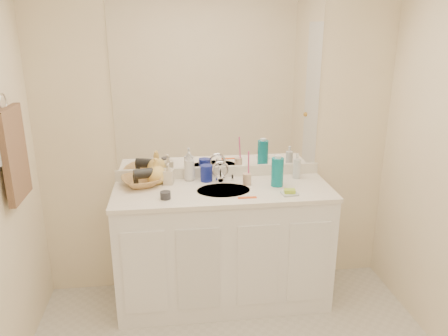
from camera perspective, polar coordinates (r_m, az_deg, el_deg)
name	(u,v)px	position (r m, az deg, el deg)	size (l,w,h in m)	color
wall_back	(218,135)	(3.20, -0.73, 4.36)	(2.60, 0.02, 2.40)	#FEECC7
vanity_cabinet	(223,247)	(3.22, -0.11, -10.34)	(1.50, 0.55, 0.85)	white
countertop	(223,191)	(3.04, -0.12, -3.03)	(1.52, 0.57, 0.03)	white
backsplash	(219,172)	(3.26, -0.68, -0.49)	(1.52, 0.03, 0.08)	white
sink_basin	(223,192)	(3.02, -0.07, -3.11)	(0.37, 0.37, 0.02)	#BCB5A4
faucet	(220,174)	(3.16, -0.48, -0.80)	(0.02, 0.02, 0.11)	silver
mirror	(218,85)	(3.13, -0.75, 10.76)	(1.48, 0.01, 1.20)	white
blue_mug	(206,173)	(3.17, -2.31, -0.67)	(0.09, 0.09, 0.12)	navy
tan_cup	(247,179)	(3.11, 3.02, -1.45)	(0.06, 0.06, 0.08)	beige
toothbrush	(249,164)	(3.07, 3.24, 0.47)	(0.01, 0.01, 0.20)	#DE3A85
mouthwash_bottle	(277,172)	(3.08, 6.98, -0.52)	(0.09, 0.09, 0.20)	#0A7683
clear_pump_bottle	(297,169)	(3.27, 9.47, -0.10)	(0.05, 0.05, 0.15)	silver
soap_dish	(290,194)	(2.96, 8.56, -3.34)	(0.11, 0.08, 0.01)	silver
green_soap	(290,191)	(2.96, 8.57, -3.01)	(0.07, 0.05, 0.03)	#AAD133
orange_comb	(247,197)	(2.88, 3.04, -3.87)	(0.13, 0.03, 0.01)	#ED5218
dark_jar	(165,195)	(2.88, -7.66, -3.54)	(0.07, 0.07, 0.05)	#2A2A30
soap_bottle_white	(190,166)	(3.18, -4.52, 0.23)	(0.08, 0.08, 0.21)	silver
soap_bottle_cream	(168,174)	(3.13, -7.28, -0.75)	(0.07, 0.07, 0.15)	beige
soap_bottle_yellow	(156,171)	(3.15, -8.85, -0.40)	(0.15, 0.15, 0.19)	#FCCD62
wicker_basket	(142,181)	(3.14, -10.71, -1.70)	(0.27, 0.27, 0.07)	#A97A44
hair_dryer	(144,173)	(3.12, -10.41, -0.71)	(0.07, 0.07, 0.14)	black
towel_ring	(3,103)	(2.75, -26.92, 7.59)	(0.11, 0.11, 0.01)	silver
hand_towel	(15,154)	(2.81, -25.67, 1.62)	(0.04, 0.32, 0.55)	brown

